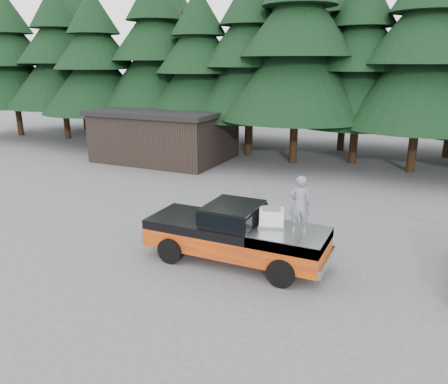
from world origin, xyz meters
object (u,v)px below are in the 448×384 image
at_px(pickup_truck, 236,242).
at_px(air_compressor, 271,218).
at_px(utility_building, 165,134).
at_px(man_on_bed, 300,204).

relative_size(pickup_truck, air_compressor, 8.12).
distance_m(pickup_truck, utility_building, 16.26).
xyz_separation_m(air_compressor, utility_building, (-11.57, 12.16, 0.08)).
xyz_separation_m(pickup_truck, man_on_bed, (2.02, 0.06, 1.54)).
bearing_deg(utility_building, man_on_bed, -44.68).
bearing_deg(pickup_truck, air_compressor, 12.29).
distance_m(pickup_truck, air_compressor, 1.45).
height_order(pickup_truck, man_on_bed, man_on_bed).
bearing_deg(air_compressor, pickup_truck, 173.62).
distance_m(air_compressor, man_on_bed, 1.12).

